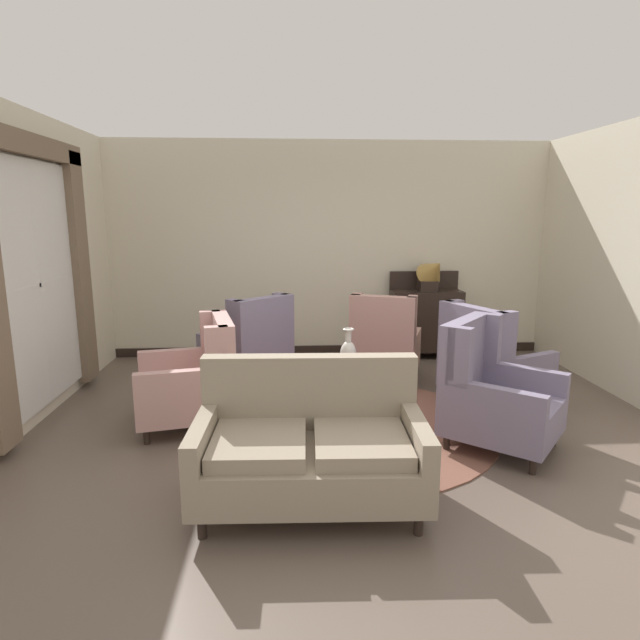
# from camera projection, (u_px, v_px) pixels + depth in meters

# --- Properties ---
(ground) EXTENTS (8.45, 8.45, 0.00)m
(ground) POSITION_uv_depth(u_px,v_px,m) (357.00, 439.00, 4.66)
(ground) COLOR brown
(wall_back) EXTENTS (6.19, 0.08, 2.92)m
(wall_back) POSITION_uv_depth(u_px,v_px,m) (330.00, 250.00, 7.26)
(wall_back) COLOR beige
(wall_back) RESTS_ON ground
(wall_left) EXTENTS (0.08, 4.14, 2.92)m
(wall_left) POSITION_uv_depth(u_px,v_px,m) (34.00, 267.00, 5.05)
(wall_left) COLOR beige
(wall_left) RESTS_ON ground
(wall_right) EXTENTS (0.08, 4.14, 2.92)m
(wall_right) POSITION_uv_depth(u_px,v_px,m) (638.00, 263.00, 5.42)
(wall_right) COLOR beige
(wall_right) RESTS_ON ground
(baseboard_back) EXTENTS (6.03, 0.03, 0.12)m
(baseboard_back) POSITION_uv_depth(u_px,v_px,m) (330.00, 350.00, 7.49)
(baseboard_back) COLOR black
(baseboard_back) RESTS_ON ground
(area_rug) EXTENTS (2.66, 2.66, 0.01)m
(area_rug) POSITION_uv_depth(u_px,v_px,m) (352.00, 425.00, 4.95)
(area_rug) COLOR brown
(area_rug) RESTS_ON ground
(window_with_curtains) EXTENTS (0.12, 2.18, 2.58)m
(window_with_curtains) POSITION_uv_depth(u_px,v_px,m) (39.00, 268.00, 4.95)
(window_with_curtains) COLOR silver
(coffee_table) EXTENTS (0.80, 0.80, 0.53)m
(coffee_table) POSITION_uv_depth(u_px,v_px,m) (348.00, 378.00, 5.00)
(coffee_table) COLOR black
(coffee_table) RESTS_ON ground
(porcelain_vase) EXTENTS (0.15, 0.15, 0.38)m
(porcelain_vase) POSITION_uv_depth(u_px,v_px,m) (348.00, 352.00, 4.91)
(porcelain_vase) COLOR beige
(porcelain_vase) RESTS_ON coffee_table
(settee) EXTENTS (1.57, 0.91, 0.96)m
(settee) POSITION_uv_depth(u_px,v_px,m) (310.00, 447.00, 3.59)
(settee) COLOR gray
(settee) RESTS_ON ground
(armchair_back_corner) EXTENTS (1.14, 1.12, 1.06)m
(armchair_back_corner) POSITION_uv_depth(u_px,v_px,m) (489.00, 363.00, 5.46)
(armchair_back_corner) COLOR slate
(armchair_back_corner) RESTS_ON ground
(armchair_near_window) EXTENTS (1.12, 1.13, 1.08)m
(armchair_near_window) POSITION_uv_depth(u_px,v_px,m) (250.00, 351.00, 5.91)
(armchair_near_window) COLOR slate
(armchair_near_window) RESTS_ON ground
(armchair_far_left) EXTENTS (0.95, 0.99, 1.07)m
(armchair_far_left) POSITION_uv_depth(u_px,v_px,m) (385.00, 345.00, 6.14)
(armchair_far_left) COLOR tan
(armchair_far_left) RESTS_ON ground
(armchair_foreground_right) EXTENTS (1.17, 1.16, 1.08)m
(armchair_foreground_right) POSITION_uv_depth(u_px,v_px,m) (493.00, 396.00, 4.46)
(armchair_foreground_right) COLOR slate
(armchair_foreground_right) RESTS_ON ground
(armchair_beside_settee) EXTENTS (1.02, 1.01, 1.01)m
(armchair_beside_settee) POSITION_uv_depth(u_px,v_px,m) (195.00, 381.00, 4.92)
(armchair_beside_settee) COLOR tan
(armchair_beside_settee) RESTS_ON ground
(side_table) EXTENTS (0.52, 0.52, 0.75)m
(side_table) POSITION_uv_depth(u_px,v_px,m) (469.00, 355.00, 5.74)
(side_table) COLOR black
(side_table) RESTS_ON ground
(sideboard) EXTENTS (0.95, 0.38, 1.18)m
(sideboard) POSITION_uv_depth(u_px,v_px,m) (425.00, 319.00, 7.24)
(sideboard) COLOR black
(sideboard) RESTS_ON ground
(gramophone) EXTENTS (0.49, 0.56, 0.54)m
(gramophone) POSITION_uv_depth(u_px,v_px,m) (433.00, 272.00, 7.02)
(gramophone) COLOR black
(gramophone) RESTS_ON sideboard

